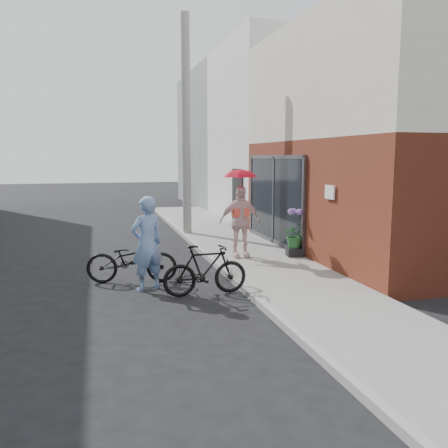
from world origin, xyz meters
name	(u,v)px	position (x,y,z in m)	size (l,w,h in m)	color
ground	(190,286)	(0.00, 0.00, 0.00)	(80.00, 80.00, 0.00)	black
sidewalk	(256,257)	(2.10, 2.00, 0.06)	(2.20, 24.00, 0.12)	gray
curb	(211,260)	(0.94, 2.00, 0.06)	(0.12, 24.00, 0.12)	#9E9E99
brick_building	(434,142)	(7.19, 2.01, 2.99)	(8.09, 8.00, 6.00)	brown
plaster_building	(319,134)	(7.20, 9.00, 3.50)	(8.00, 6.00, 7.00)	white
east_building_far	(261,140)	(7.20, 16.00, 3.50)	(8.00, 8.00, 7.00)	slate
utility_pole	(186,128)	(1.10, 6.00, 3.50)	(0.28, 0.28, 7.00)	#9E9E99
officer	(147,243)	(-0.83, -0.03, 0.92)	(0.67, 0.44, 1.84)	#7293CC
bike_left	(132,259)	(-1.09, 0.61, 0.48)	(0.64, 1.85, 0.97)	black
bike_right	(205,270)	(0.17, -0.67, 0.48)	(0.45, 1.61, 0.97)	black
kimono_woman	(240,222)	(1.64, 1.91, 1.00)	(1.03, 0.43, 1.76)	beige
parasol	(240,172)	(1.64, 1.91, 2.22)	(0.78, 0.78, 0.68)	red
planter	(295,252)	(3.00, 1.65, 0.22)	(0.39, 0.39, 0.21)	black
potted_plant	(295,235)	(3.00, 1.65, 0.65)	(0.58, 0.50, 0.65)	#26612C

